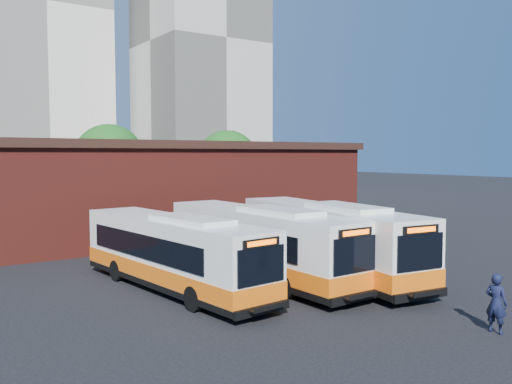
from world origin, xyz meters
TOP-DOWN VIEW (x-y plane):
  - ground at (0.00, 0.00)m, footprint 220.00×220.00m
  - bus_west at (-5.57, 4.86)m, footprint 3.49×11.68m
  - bus_midwest at (-1.58, 4.43)m, footprint 2.79×12.16m
  - bus_mideast at (1.48, 3.40)m, footprint 4.10×12.57m
  - transit_worker at (0.37, -5.69)m, footprint 0.51×0.72m
  - depot_building at (0.00, 20.00)m, footprint 28.60×12.60m
  - tree_mid at (2.00, 34.00)m, footprint 6.56×6.56m
  - tree_east at (13.00, 31.00)m, footprint 6.24×6.24m
  - tower_center at (7.00, 86.00)m, footprint 22.00×20.00m
  - tower_right at (30.00, 68.00)m, footprint 18.00×18.00m

SIDE VIEW (x-z plane):
  - ground at x=0.00m, z-range 0.00..0.00m
  - transit_worker at x=0.37m, z-range 0.00..1.88m
  - bus_west at x=-5.57m, z-range -0.14..3.00m
  - bus_midwest at x=-1.58m, z-range -0.15..3.14m
  - bus_mideast at x=1.48m, z-range -0.15..3.22m
  - depot_building at x=0.00m, z-range 0.06..6.46m
  - tree_east at x=13.00m, z-range 0.85..8.81m
  - tree_mid at x=2.00m, z-range 0.90..9.26m
  - tower_right at x=30.00m, z-range -0.26..48.94m
  - tower_center at x=7.00m, z-range -0.26..60.94m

